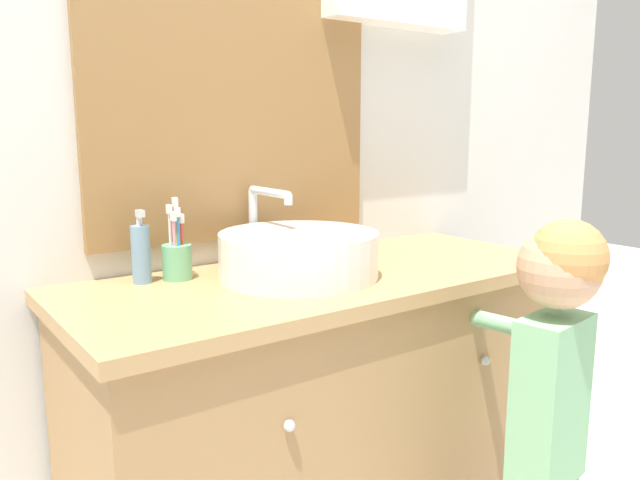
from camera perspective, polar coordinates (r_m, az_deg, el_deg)
The scene contains 6 objects.
wall_back at distance 1.83m, azimuth -4.41°, elevation 14.66°, with size 3.20×0.18×2.50m.
vanity_counter at distance 1.73m, azimuth 0.80°, elevation -15.63°, with size 1.34×0.56×0.78m.
sink_basin at distance 1.55m, azimuth -2.01°, elevation -1.24°, with size 0.39×0.45×0.21m.
toothbrush_holder at distance 1.56m, azimuth -12.95°, elevation -1.67°, with size 0.07×0.07×0.20m.
soap_dispenser at distance 1.54m, azimuth -16.05°, elevation -1.16°, with size 0.04×0.04×0.18m.
child_figure at distance 1.49m, azimuth 20.41°, elevation -11.56°, with size 0.20×0.47×0.96m.
Camera 1 is at (-0.93, -0.93, 1.15)m, focal length 35.00 mm.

